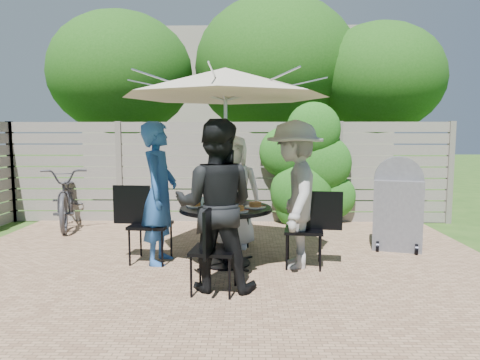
{
  "coord_description": "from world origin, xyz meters",
  "views": [
    {
      "loc": [
        0.36,
        -4.75,
        1.61
      ],
      "look_at": [
        0.25,
        0.6,
        1.04
      ],
      "focal_mm": 32.0,
      "sensor_mm": 36.0,
      "label": 1
    }
  ],
  "objects_px": {
    "plate_right": "(255,205)",
    "syrup_jug": "(222,200)",
    "umbrella": "(225,83)",
    "person_right": "(294,195)",
    "chair_right": "(305,245)",
    "glass_left": "(203,202)",
    "person_front": "(215,206)",
    "person_back": "(233,192)",
    "chair_back": "(234,226)",
    "chair_front": "(214,267)",
    "plate_back": "(229,200)",
    "bbq_grill": "(397,207)",
    "patio_table": "(226,225)",
    "plate_front": "(222,210)",
    "plate_extra": "(238,209)",
    "coffee_cup": "(236,199)",
    "person_left": "(159,193)",
    "plate_left": "(197,204)",
    "glass_front": "(232,205)",
    "chair_left": "(150,240)",
    "bicycle": "(68,197)",
    "glass_back": "(220,198)"
  },
  "relations": [
    {
      "from": "chair_back",
      "to": "person_right",
      "type": "bearing_deg",
      "value": 35.42
    },
    {
      "from": "syrup_jug",
      "to": "coffee_cup",
      "type": "distance_m",
      "value": 0.23
    },
    {
      "from": "patio_table",
      "to": "chair_right",
      "type": "relative_size",
      "value": 1.27
    },
    {
      "from": "umbrella",
      "to": "chair_right",
      "type": "bearing_deg",
      "value": -4.45
    },
    {
      "from": "chair_right",
      "to": "bbq_grill",
      "type": "xyz_separation_m",
      "value": [
        1.39,
        0.85,
        0.32
      ]
    },
    {
      "from": "chair_left",
      "to": "person_left",
      "type": "distance_m",
      "value": 0.61
    },
    {
      "from": "person_right",
      "to": "plate_back",
      "type": "height_order",
      "value": "person_right"
    },
    {
      "from": "glass_left",
      "to": "person_front",
      "type": "bearing_deg",
      "value": -74.69
    },
    {
      "from": "person_left",
      "to": "chair_front",
      "type": "bearing_deg",
      "value": -139.34
    },
    {
      "from": "chair_front",
      "to": "bbq_grill",
      "type": "bearing_deg",
      "value": -47.58
    },
    {
      "from": "patio_table",
      "to": "plate_left",
      "type": "height_order",
      "value": "plate_left"
    },
    {
      "from": "person_right",
      "to": "syrup_jug",
      "type": "distance_m",
      "value": 0.9
    },
    {
      "from": "plate_extra",
      "to": "bicycle",
      "type": "relative_size",
      "value": 0.12
    },
    {
      "from": "chair_right",
      "to": "glass_left",
      "type": "distance_m",
      "value": 1.33
    },
    {
      "from": "chair_front",
      "to": "plate_back",
      "type": "relative_size",
      "value": 3.52
    },
    {
      "from": "plate_front",
      "to": "bbq_grill",
      "type": "xyz_separation_m",
      "value": [
        2.38,
        1.13,
        -0.16
      ]
    },
    {
      "from": "chair_back",
      "to": "person_left",
      "type": "xyz_separation_m",
      "value": [
        -0.9,
        -0.9,
        0.61
      ]
    },
    {
      "from": "patio_table",
      "to": "plate_front",
      "type": "height_order",
      "value": "plate_front"
    },
    {
      "from": "plate_right",
      "to": "syrup_jug",
      "type": "height_order",
      "value": "syrup_jug"
    },
    {
      "from": "chair_back",
      "to": "glass_left",
      "type": "distance_m",
      "value": 1.22
    },
    {
      "from": "chair_front",
      "to": "plate_front",
      "type": "height_order",
      "value": "chair_front"
    },
    {
      "from": "glass_left",
      "to": "bicycle",
      "type": "distance_m",
      "value": 3.48
    },
    {
      "from": "patio_table",
      "to": "bbq_grill",
      "type": "height_order",
      "value": "bbq_grill"
    },
    {
      "from": "chair_right",
      "to": "plate_left",
      "type": "xyz_separation_m",
      "value": [
        -1.32,
        0.1,
        0.47
      ]
    },
    {
      "from": "person_front",
      "to": "chair_back",
      "type": "bearing_deg",
      "value": -89.95
    },
    {
      "from": "glass_front",
      "to": "bicycle",
      "type": "height_order",
      "value": "bicycle"
    },
    {
      "from": "umbrella",
      "to": "person_right",
      "type": "bearing_deg",
      "value": -4.39
    },
    {
      "from": "chair_back",
      "to": "chair_right",
      "type": "distance_m",
      "value": 1.37
    },
    {
      "from": "plate_extra",
      "to": "coffee_cup",
      "type": "bearing_deg",
      "value": 94.36
    },
    {
      "from": "plate_back",
      "to": "bbq_grill",
      "type": "distance_m",
      "value": 2.37
    },
    {
      "from": "umbrella",
      "to": "bbq_grill",
      "type": "xyz_separation_m",
      "value": [
        2.36,
        0.77,
        -1.63
      ]
    },
    {
      "from": "plate_back",
      "to": "plate_front",
      "type": "bearing_deg",
      "value": -94.39
    },
    {
      "from": "person_front",
      "to": "person_right",
      "type": "xyz_separation_m",
      "value": [
        0.89,
        0.76,
        0.01
      ]
    },
    {
      "from": "person_left",
      "to": "plate_left",
      "type": "bearing_deg",
      "value": -90.0
    },
    {
      "from": "chair_right",
      "to": "bbq_grill",
      "type": "bearing_deg",
      "value": -140.6
    },
    {
      "from": "person_back",
      "to": "person_left",
      "type": "distance_m",
      "value": 1.18
    },
    {
      "from": "person_front",
      "to": "person_right",
      "type": "bearing_deg",
      "value": -135.0
    },
    {
      "from": "plate_front",
      "to": "person_right",
      "type": "bearing_deg",
      "value": 19.06
    },
    {
      "from": "person_right",
      "to": "glass_left",
      "type": "xyz_separation_m",
      "value": [
        -1.09,
        -0.02,
        -0.09
      ]
    },
    {
      "from": "chair_left",
      "to": "coffee_cup",
      "type": "relative_size",
      "value": 8.19
    },
    {
      "from": "person_back",
      "to": "person_front",
      "type": "height_order",
      "value": "person_front"
    },
    {
      "from": "plate_extra",
      "to": "bicycle",
      "type": "distance_m",
      "value": 3.95
    },
    {
      "from": "chair_right",
      "to": "plate_extra",
      "type": "xyz_separation_m",
      "value": [
        -0.81,
        -0.24,
        0.47
      ]
    },
    {
      "from": "patio_table",
      "to": "glass_front",
      "type": "height_order",
      "value": "glass_front"
    },
    {
      "from": "glass_left",
      "to": "person_back",
      "type": "bearing_deg",
      "value": 70.09
    },
    {
      "from": "plate_front",
      "to": "bicycle",
      "type": "xyz_separation_m",
      "value": [
        -2.85,
        2.56,
        -0.23
      ]
    },
    {
      "from": "person_right",
      "to": "bbq_grill",
      "type": "relative_size",
      "value": 1.36
    },
    {
      "from": "glass_back",
      "to": "bbq_grill",
      "type": "relative_size",
      "value": 0.11
    },
    {
      "from": "chair_left",
      "to": "bicycle",
      "type": "relative_size",
      "value": 0.49
    },
    {
      "from": "person_left",
      "to": "glass_front",
      "type": "relative_size",
      "value": 12.66
    }
  ]
}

